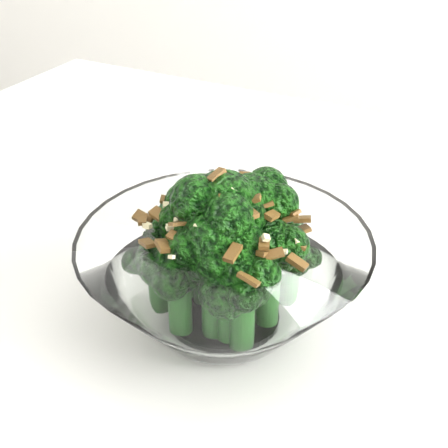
% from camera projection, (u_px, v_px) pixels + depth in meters
% --- Properties ---
extents(table, '(1.32, 0.99, 0.75)m').
position_uv_depth(table, '(391.00, 417.00, 0.45)').
color(table, white).
rests_on(table, ground).
extents(broccoli_dish, '(0.19, 0.19, 0.12)m').
position_uv_depth(broccoli_dish, '(224.00, 269.00, 0.41)').
color(broccoli_dish, white).
rests_on(broccoli_dish, table).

